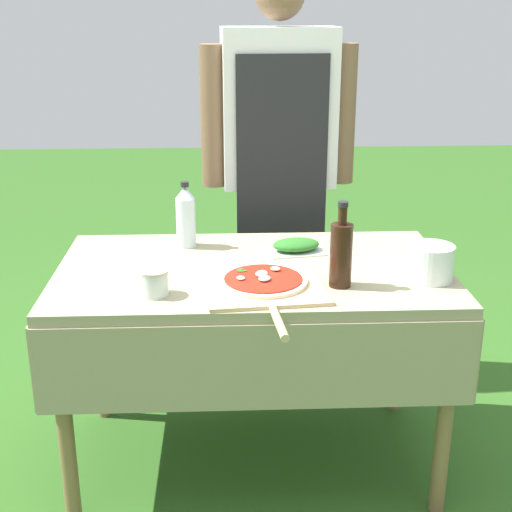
# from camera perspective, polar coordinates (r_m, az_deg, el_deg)

# --- Properties ---
(ground_plane) EXTENTS (12.00, 12.00, 0.00)m
(ground_plane) POSITION_cam_1_polar(r_m,az_deg,el_deg) (2.75, -0.22, -15.75)
(ground_plane) COLOR #2D5B1E
(prep_table) EXTENTS (1.33, 0.77, 0.75)m
(prep_table) POSITION_cam_1_polar(r_m,az_deg,el_deg) (2.43, -0.24, -3.12)
(prep_table) COLOR gray
(prep_table) RESTS_ON ground
(person_cook) EXTENTS (0.64, 0.24, 1.72)m
(person_cook) POSITION_cam_1_polar(r_m,az_deg,el_deg) (3.02, 1.81, 8.57)
(person_cook) COLOR #70604C
(person_cook) RESTS_ON ground
(pizza_on_peel) EXTENTS (0.40, 0.59, 0.05)m
(pizza_on_peel) POSITION_cam_1_polar(r_m,az_deg,el_deg) (2.22, 0.62, -2.24)
(pizza_on_peel) COLOR #D1B27F
(pizza_on_peel) RESTS_ON prep_table
(oil_bottle) EXTENTS (0.07, 0.07, 0.27)m
(oil_bottle) POSITION_cam_1_polar(r_m,az_deg,el_deg) (2.22, 6.82, 0.23)
(oil_bottle) COLOR black
(oil_bottle) RESTS_ON prep_table
(water_bottle) EXTENTS (0.07, 0.07, 0.24)m
(water_bottle) POSITION_cam_1_polar(r_m,az_deg,el_deg) (2.58, -5.64, 3.17)
(water_bottle) COLOR silver
(water_bottle) RESTS_ON prep_table
(herb_container) EXTENTS (0.22, 0.16, 0.05)m
(herb_container) POSITION_cam_1_polar(r_m,az_deg,el_deg) (2.54, 3.22, 0.83)
(herb_container) COLOR silver
(herb_container) RESTS_ON prep_table
(mixing_tub) EXTENTS (0.15, 0.15, 0.12)m
(mixing_tub) POSITION_cam_1_polar(r_m,az_deg,el_deg) (2.34, 13.79, -0.51)
(mixing_tub) COLOR silver
(mixing_tub) RESTS_ON prep_table
(sauce_jar) EXTENTS (0.09, 0.09, 0.08)m
(sauce_jar) POSITION_cam_1_polar(r_m,az_deg,el_deg) (2.18, -8.14, -2.24)
(sauce_jar) COLOR silver
(sauce_jar) RESTS_ON prep_table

